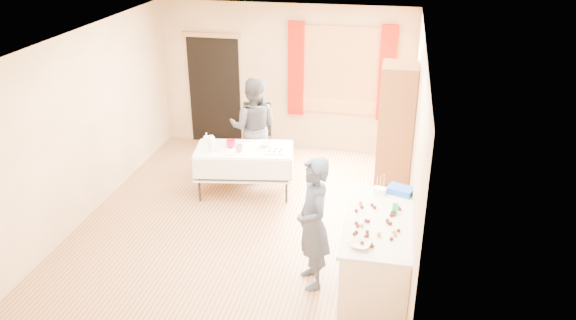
% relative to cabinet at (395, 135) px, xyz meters
% --- Properties ---
extents(floor, '(4.50, 5.50, 0.02)m').
position_rel_cabinet_xyz_m(floor, '(-1.99, -1.08, -1.05)').
color(floor, '#9E7047').
rests_on(floor, ground).
extents(ceiling, '(4.50, 5.50, 0.02)m').
position_rel_cabinet_xyz_m(ceiling, '(-1.99, -1.08, 1.57)').
color(ceiling, white).
rests_on(ceiling, floor).
extents(wall_back, '(4.50, 0.02, 2.60)m').
position_rel_cabinet_xyz_m(wall_back, '(-1.99, 1.68, 0.26)').
color(wall_back, tan).
rests_on(wall_back, floor).
extents(wall_front, '(4.50, 0.02, 2.60)m').
position_rel_cabinet_xyz_m(wall_front, '(-1.99, -3.84, 0.26)').
color(wall_front, tan).
rests_on(wall_front, floor).
extents(wall_left, '(0.02, 5.50, 2.60)m').
position_rel_cabinet_xyz_m(wall_left, '(-4.25, -1.08, 0.26)').
color(wall_left, tan).
rests_on(wall_left, floor).
extents(wall_right, '(0.02, 5.50, 2.60)m').
position_rel_cabinet_xyz_m(wall_right, '(0.27, -1.08, 0.26)').
color(wall_right, tan).
rests_on(wall_right, floor).
extents(window_frame, '(1.32, 0.06, 1.52)m').
position_rel_cabinet_xyz_m(window_frame, '(-0.99, 1.64, 0.46)').
color(window_frame, olive).
rests_on(window_frame, wall_back).
extents(window_pane, '(1.20, 0.02, 1.40)m').
position_rel_cabinet_xyz_m(window_pane, '(-0.99, 1.62, 0.46)').
color(window_pane, white).
rests_on(window_pane, wall_back).
extents(curtain_left, '(0.28, 0.06, 1.65)m').
position_rel_cabinet_xyz_m(curtain_left, '(-1.77, 1.59, 0.46)').
color(curtain_left, '#9D0E00').
rests_on(curtain_left, wall_back).
extents(curtain_right, '(0.28, 0.06, 1.65)m').
position_rel_cabinet_xyz_m(curtain_right, '(-0.21, 1.59, 0.46)').
color(curtain_right, '#9D0E00').
rests_on(curtain_right, wall_back).
extents(doorway, '(0.95, 0.04, 2.00)m').
position_rel_cabinet_xyz_m(doorway, '(-3.29, 1.65, -0.04)').
color(doorway, black).
rests_on(doorway, floor).
extents(door_lintel, '(1.05, 0.06, 0.08)m').
position_rel_cabinet_xyz_m(door_lintel, '(-3.29, 1.62, 0.98)').
color(door_lintel, olive).
rests_on(door_lintel, wall_back).
extents(cabinet, '(0.50, 0.60, 2.09)m').
position_rel_cabinet_xyz_m(cabinet, '(0.00, 0.00, 0.00)').
color(cabinet, brown).
rests_on(cabinet, floor).
extents(counter, '(0.77, 1.63, 0.91)m').
position_rel_cabinet_xyz_m(counter, '(-0.10, -2.26, -0.59)').
color(counter, '#F1DFC7').
rests_on(counter, floor).
extents(party_table, '(1.57, 0.98, 0.75)m').
position_rel_cabinet_xyz_m(party_table, '(-2.22, -0.26, -0.60)').
color(party_table, black).
rests_on(party_table, floor).
extents(chair, '(0.52, 0.52, 1.12)m').
position_rel_cabinet_xyz_m(chair, '(-2.25, 0.65, -0.71)').
color(chair, black).
rests_on(chair, floor).
extents(girl, '(0.88, 0.83, 1.62)m').
position_rel_cabinet_xyz_m(girl, '(-0.84, -2.31, -0.24)').
color(girl, '#272F45').
rests_on(girl, floor).
extents(woman, '(0.90, 0.75, 1.65)m').
position_rel_cabinet_xyz_m(woman, '(-2.24, 0.43, -0.22)').
color(woman, black).
rests_on(woman, floor).
extents(soda_can, '(0.09, 0.09, 0.12)m').
position_rel_cabinet_xyz_m(soda_can, '(0.06, -2.08, -0.07)').
color(soda_can, '#138F4C').
rests_on(soda_can, counter).
extents(mixing_bowl, '(0.29, 0.29, 0.05)m').
position_rel_cabinet_xyz_m(mixing_bowl, '(-0.27, -2.84, -0.11)').
color(mixing_bowl, white).
rests_on(mixing_bowl, counter).
extents(foam_block, '(0.17, 0.13, 0.08)m').
position_rel_cabinet_xyz_m(foam_block, '(-0.13, -1.63, -0.09)').
color(foam_block, white).
rests_on(foam_block, counter).
extents(blue_basket, '(0.35, 0.29, 0.08)m').
position_rel_cabinet_xyz_m(blue_basket, '(0.11, -1.57, -0.09)').
color(blue_basket, blue).
rests_on(blue_basket, counter).
extents(pitcher, '(0.11, 0.11, 0.22)m').
position_rel_cabinet_xyz_m(pitcher, '(-2.66, -0.45, -0.18)').
color(pitcher, silver).
rests_on(pitcher, party_table).
extents(cup_red, '(0.25, 0.25, 0.11)m').
position_rel_cabinet_xyz_m(cup_red, '(-2.42, -0.25, -0.24)').
color(cup_red, red).
rests_on(cup_red, party_table).
extents(cup_rainbow, '(0.13, 0.13, 0.11)m').
position_rel_cabinet_xyz_m(cup_rainbow, '(-2.25, -0.39, -0.24)').
color(cup_rainbow, red).
rests_on(cup_rainbow, party_table).
extents(small_bowl, '(0.27, 0.27, 0.05)m').
position_rel_cabinet_xyz_m(small_bowl, '(-1.91, -0.11, -0.27)').
color(small_bowl, white).
rests_on(small_bowl, party_table).
extents(pastry_tray, '(0.30, 0.24, 0.02)m').
position_rel_cabinet_xyz_m(pastry_tray, '(-1.72, -0.31, -0.28)').
color(pastry_tray, white).
rests_on(pastry_tray, party_table).
extents(bottle, '(0.09, 0.09, 0.17)m').
position_rel_cabinet_xyz_m(bottle, '(-2.83, -0.17, -0.21)').
color(bottle, white).
rests_on(bottle, party_table).
extents(cake_balls, '(0.52, 0.93, 0.04)m').
position_rel_cabinet_xyz_m(cake_balls, '(-0.15, -2.39, -0.11)').
color(cake_balls, '#3F2314').
rests_on(cake_balls, counter).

